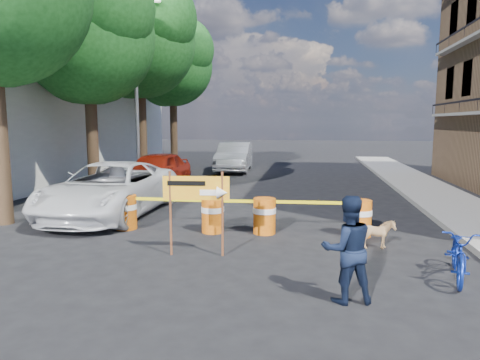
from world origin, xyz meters
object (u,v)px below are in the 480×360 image
(bicycle, at_px, (461,229))
(sedan_red, at_px, (156,171))
(barrel_far_left, at_px, (126,211))
(pedestrian, at_px, (347,249))
(detour_sign, at_px, (204,195))
(sedan_silver, at_px, (234,157))
(dog, at_px, (376,234))
(barrel_mid_left, at_px, (213,214))
(barrel_mid_right, at_px, (264,215))
(barrel_far_right, at_px, (360,217))
(suv_white, at_px, (110,189))

(bicycle, xyz_separation_m, sedan_red, (-8.97, 8.90, -0.13))
(barrel_far_left, relative_size, pedestrian, 0.53)
(detour_sign, height_order, sedan_silver, detour_sign)
(dog, xyz_separation_m, sedan_silver, (-5.78, 14.55, 0.49))
(barrel_mid_left, height_order, detour_sign, detour_sign)
(sedan_silver, bearing_deg, barrel_mid_right, -80.31)
(barrel_mid_left, xyz_separation_m, barrel_mid_right, (1.31, 0.10, 0.00))
(barrel_far_left, bearing_deg, pedestrian, -35.28)
(barrel_mid_left, distance_m, dog, 3.98)
(barrel_mid_right, height_order, barrel_far_right, same)
(barrel_mid_right, height_order, detour_sign, detour_sign)
(detour_sign, distance_m, suv_white, 5.09)
(barrel_mid_left, relative_size, sedan_silver, 0.18)
(barrel_mid_right, relative_size, sedan_silver, 0.18)
(sedan_silver, bearing_deg, barrel_far_right, -71.17)
(barrel_far_left, bearing_deg, bicycle, -18.34)
(dog, bearing_deg, sedan_silver, 14.10)
(barrel_far_right, bearing_deg, sedan_red, 140.71)
(barrel_mid_right, xyz_separation_m, sedan_silver, (-3.20, 13.62, 0.35))
(barrel_mid_right, xyz_separation_m, barrel_far_right, (2.35, 0.14, 0.00))
(barrel_mid_left, distance_m, bicycle, 5.68)
(sedan_red, bearing_deg, sedan_silver, 76.47)
(barrel_far_left, xyz_separation_m, suv_white, (-1.15, 1.50, 0.33))
(detour_sign, bearing_deg, barrel_far_right, 27.11)
(barrel_far_right, distance_m, sedan_silver, 14.58)
(barrel_far_left, bearing_deg, sedan_silver, 88.14)
(barrel_far_right, height_order, bicycle, bicycle)
(sedan_red, bearing_deg, dog, -41.18)
(detour_sign, relative_size, sedan_red, 0.39)
(barrel_far_left, relative_size, sedan_silver, 0.18)
(barrel_mid_left, relative_size, barrel_mid_right, 1.00)
(barrel_far_right, bearing_deg, barrel_mid_left, -176.32)
(barrel_mid_left, xyz_separation_m, pedestrian, (3.02, -3.82, 0.37))
(barrel_far_right, xyz_separation_m, detour_sign, (-3.39, -2.16, 0.83))
(sedan_silver, bearing_deg, pedestrian, -77.90)
(bicycle, bearing_deg, barrel_mid_left, 167.15)
(barrel_mid_left, height_order, dog, barrel_mid_left)
(pedestrian, relative_size, sedan_silver, 0.34)
(barrel_far_right, bearing_deg, dog, -77.74)
(bicycle, bearing_deg, barrel_far_right, 130.78)
(detour_sign, relative_size, bicycle, 0.97)
(barrel_mid_left, bearing_deg, barrel_far_left, -179.24)
(barrel_mid_left, bearing_deg, barrel_far_right, 3.68)
(barrel_far_right, xyz_separation_m, pedestrian, (-0.64, -4.06, 0.37))
(barrel_far_right, height_order, pedestrian, pedestrian)
(barrel_mid_left, bearing_deg, bicycle, -26.09)
(pedestrian, height_order, suv_white, pedestrian)
(barrel_far_right, bearing_deg, suv_white, 170.24)
(detour_sign, distance_m, dog, 3.90)
(barrel_mid_right, distance_m, detour_sign, 2.42)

